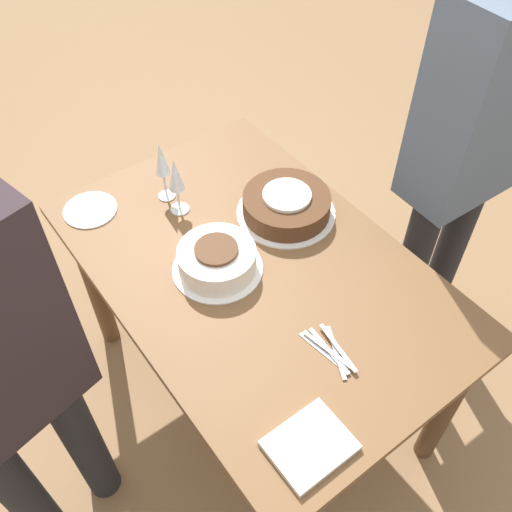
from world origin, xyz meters
name	(u,v)px	position (x,y,z in m)	size (l,w,h in m)	color
ground_plane	(256,388)	(0.00, 0.00, 0.00)	(12.00, 12.00, 0.00)	#8E6B47
dining_table	(256,293)	(0.00, 0.00, 0.63)	(1.31, 0.85, 0.76)	brown
cake_center_white	(217,260)	(0.06, 0.10, 0.80)	(0.28, 0.28, 0.10)	white
cake_front_chocolate	(286,205)	(0.13, -0.22, 0.80)	(0.33, 0.33, 0.09)	white
wine_glass_near	(162,162)	(0.44, 0.05, 0.91)	(0.06, 0.06, 0.22)	silver
wine_glass_far	(176,177)	(0.35, 0.05, 0.90)	(0.06, 0.06, 0.21)	silver
dessert_plate_right	(90,210)	(0.53, 0.30, 0.76)	(0.18, 0.18, 0.01)	silver
fork_pile	(331,351)	(-0.36, 0.02, 0.77)	(0.19, 0.09, 0.01)	silver
napkin_stack	(310,445)	(-0.53, 0.24, 0.77)	(0.16, 0.19, 0.02)	silver
person_cutting	(473,138)	(-0.14, -0.74, 1.00)	(0.24, 0.41, 1.66)	#232328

